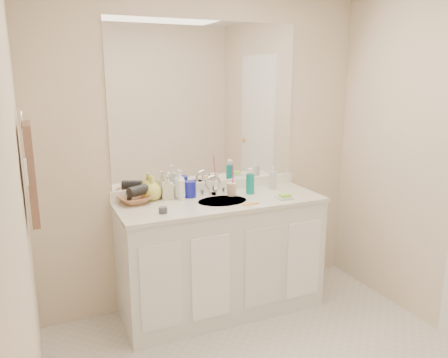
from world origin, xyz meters
TOP-DOWN VIEW (x-y plane):
  - wall_back at (0.00, 1.30)m, footprint 2.60×0.02m
  - wall_left at (-1.30, 0.00)m, footprint 0.02×2.60m
  - vanity_cabinet at (0.00, 1.02)m, footprint 1.50×0.55m
  - countertop at (0.00, 1.02)m, footprint 1.52×0.57m
  - backsplash at (0.00, 1.29)m, footprint 1.52×0.03m
  - sink_basin at (0.00, 1.00)m, footprint 0.37×0.37m
  - faucet at (0.00, 1.18)m, footprint 0.02×0.02m
  - mirror at (0.00, 1.29)m, footprint 1.48×0.01m
  - blue_mug at (-0.18, 1.19)m, footprint 0.10×0.10m
  - tan_cup at (0.12, 1.11)m, footprint 0.09×0.09m
  - toothbrush at (0.13, 1.11)m, footprint 0.02×0.04m
  - mouthwash_bottle at (0.28, 1.10)m, footprint 0.07×0.07m
  - clear_pump_bottle at (0.50, 1.15)m, footprint 0.06×0.06m
  - soap_dish at (0.44, 0.86)m, footprint 0.11×0.09m
  - green_soap at (0.44, 0.86)m, footprint 0.08×0.06m
  - orange_comb at (0.15, 0.84)m, footprint 0.13×0.03m
  - dark_jar at (-0.48, 0.90)m, footprint 0.06×0.06m
  - extra_white_bottle at (-0.26, 1.15)m, footprint 0.06×0.06m
  - soap_bottle_white at (-0.26, 1.20)m, footprint 0.09×0.09m
  - soap_bottle_cream at (-0.35, 1.22)m, footprint 0.10×0.10m
  - soap_bottle_yellow at (-0.46, 1.24)m, footprint 0.15×0.15m
  - wicker_basket at (-0.60, 1.20)m, footprint 0.27×0.27m
  - hair_dryer at (-0.58, 1.20)m, footprint 0.16×0.13m
  - towel_ring at (-1.27, 0.77)m, footprint 0.01×0.11m
  - hand_towel at (-1.25, 0.77)m, footprint 0.04×0.32m
  - switch_plate at (-1.27, 0.57)m, footprint 0.01×0.08m

SIDE VIEW (x-z plane):
  - vanity_cabinet at x=0.00m, z-range 0.00..0.85m
  - countertop at x=0.00m, z-range 0.85..0.88m
  - sink_basin at x=0.00m, z-range 0.86..0.88m
  - orange_comb at x=0.15m, z-range 0.88..0.89m
  - soap_dish at x=0.44m, z-range 0.88..0.89m
  - dark_jar at x=-0.48m, z-range 0.88..0.92m
  - green_soap at x=0.44m, z-range 0.89..0.92m
  - wicker_basket at x=-0.60m, z-range 0.88..0.94m
  - backsplash at x=0.00m, z-range 0.88..0.96m
  - tan_cup at x=0.12m, z-range 0.88..0.98m
  - faucet at x=0.00m, z-range 0.88..0.99m
  - blue_mug at x=-0.18m, z-range 0.88..1.00m
  - clear_pump_bottle at x=0.50m, z-range 0.88..1.03m
  - extra_white_bottle at x=-0.26m, z-range 0.88..1.03m
  - mouthwash_bottle at x=0.28m, z-range 0.88..1.03m
  - soap_bottle_yellow at x=-0.46m, z-range 0.88..1.06m
  - hair_dryer at x=-0.58m, z-range 0.93..1.01m
  - soap_bottle_cream at x=-0.35m, z-range 0.88..1.06m
  - soap_bottle_white at x=-0.26m, z-range 0.88..1.09m
  - toothbrush at x=0.13m, z-range 0.93..1.13m
  - wall_back at x=0.00m, z-range 0.00..2.40m
  - wall_left at x=-1.30m, z-range 0.00..2.40m
  - hand_towel at x=-1.25m, z-range 0.98..1.52m
  - switch_plate at x=-1.27m, z-range 1.24..1.36m
  - towel_ring at x=-1.27m, z-range 1.49..1.61m
  - mirror at x=0.00m, z-range 0.96..2.16m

